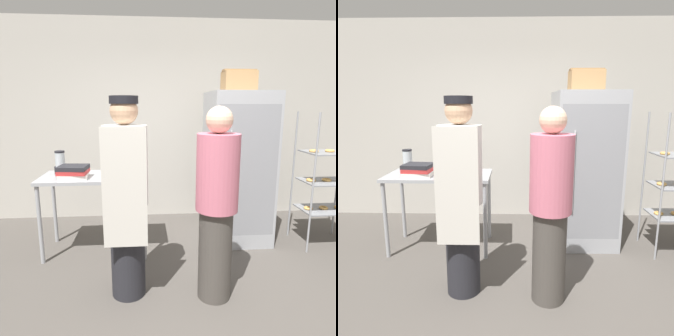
% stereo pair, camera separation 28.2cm
% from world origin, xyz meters
% --- Properties ---
extents(ground_plane, '(14.00, 14.00, 0.00)m').
position_xyz_m(ground_plane, '(0.00, 0.00, 0.00)').
color(ground_plane, '#4C4742').
extents(back_wall, '(6.40, 0.12, 2.87)m').
position_xyz_m(back_wall, '(0.00, 2.42, 1.43)').
color(back_wall, '#B7B2A8').
rests_on(back_wall, ground_plane).
extents(refrigerator, '(0.74, 0.78, 1.83)m').
position_xyz_m(refrigerator, '(0.78, 1.47, 0.92)').
color(refrigerator, '#9EA0A5').
rests_on(refrigerator, ground_plane).
extents(prep_counter, '(1.18, 0.61, 0.90)m').
position_xyz_m(prep_counter, '(-0.93, 1.24, 0.79)').
color(prep_counter, '#9EA0A5').
rests_on(prep_counter, ground_plane).
extents(donut_box, '(0.27, 0.19, 0.24)m').
position_xyz_m(donut_box, '(-0.68, 1.29, 0.95)').
color(donut_box, white).
rests_on(donut_box, prep_counter).
extents(blender_pitcher, '(0.14, 0.14, 0.26)m').
position_xyz_m(blender_pitcher, '(-1.33, 1.37, 1.02)').
color(blender_pitcher, black).
rests_on(blender_pitcher, prep_counter).
extents(binder_stack, '(0.32, 0.28, 0.14)m').
position_xyz_m(binder_stack, '(-1.13, 1.13, 0.97)').
color(binder_stack, silver).
rests_on(binder_stack, prep_counter).
extents(cardboard_storage_box, '(0.38, 0.26, 0.25)m').
position_xyz_m(cardboard_storage_box, '(0.75, 1.49, 1.95)').
color(cardboard_storage_box, '#A87F51').
rests_on(cardboard_storage_box, refrigerator).
extents(person_baker, '(0.37, 0.39, 1.74)m').
position_xyz_m(person_baker, '(-0.52, 0.37, 0.91)').
color(person_baker, '#232328').
rests_on(person_baker, ground_plane).
extents(person_customer, '(0.35, 0.35, 1.66)m').
position_xyz_m(person_customer, '(0.23, 0.27, 0.85)').
color(person_customer, '#47423D').
rests_on(person_customer, ground_plane).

